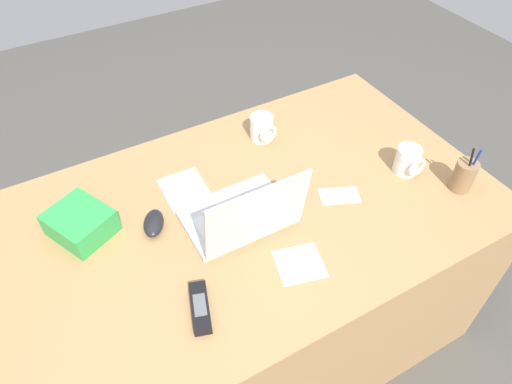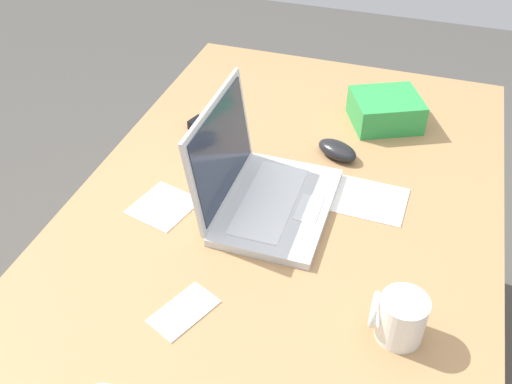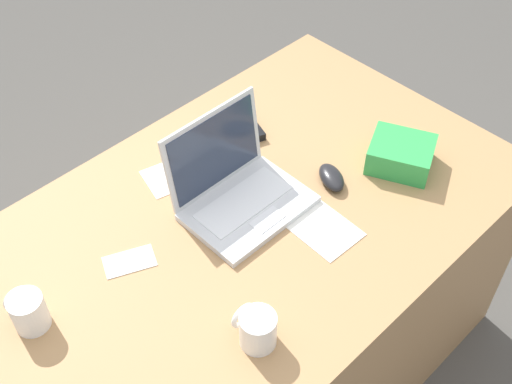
{
  "view_description": "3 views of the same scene",
  "coord_description": "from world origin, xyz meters",
  "views": [
    {
      "loc": [
        0.45,
        0.85,
        1.79
      ],
      "look_at": [
        -0.02,
        0.01,
        0.82
      ],
      "focal_mm": 32.52,
      "sensor_mm": 36.0,
      "label": 1
    },
    {
      "loc": [
        -0.87,
        -0.24,
        1.58
      ],
      "look_at": [
        0.01,
        0.05,
        0.81
      ],
      "focal_mm": 40.94,
      "sensor_mm": 36.0,
      "label": 2
    },
    {
      "loc": [
        -0.74,
        -0.83,
        2.02
      ],
      "look_at": [
        0.04,
        -0.03,
        0.85
      ],
      "focal_mm": 46.6,
      "sensor_mm": 36.0,
      "label": 3
    }
  ],
  "objects": [
    {
      "name": "desk",
      "position": [
        0.0,
        0.0,
        0.37
      ],
      "size": [
        1.53,
        0.92,
        0.75
      ],
      "primitive_type": "cube",
      "color": "#A87C4F",
      "rests_on": "ground"
    },
    {
      "name": "laptop",
      "position": [
        0.05,
        0.05,
        0.8
      ],
      "size": [
        0.31,
        0.26,
        0.24
      ],
      "color": "silver",
      "rests_on": "desk"
    },
    {
      "name": "computer_mouse",
      "position": [
        0.28,
        -0.07,
        0.77
      ],
      "size": [
        0.1,
        0.12,
        0.04
      ],
      "primitive_type": "ellipsoid",
      "rotation": [
        0.0,
        0.0,
        -0.45
      ],
      "color": "black",
      "rests_on": "desk"
    },
    {
      "name": "coffee_mug_tall",
      "position": [
        -0.2,
        -0.28,
        0.79
      ],
      "size": [
        0.08,
        0.09,
        0.09
      ],
      "color": "white",
      "rests_on": "desk"
    },
    {
      "name": "cordless_phone",
      "position": [
        0.28,
        0.25,
        0.76
      ],
      "size": [
        0.09,
        0.15,
        0.03
      ],
      "color": "black",
      "rests_on": "desk"
    },
    {
      "name": "snack_bag",
      "position": [
        0.47,
        -0.16,
        0.78
      ],
      "size": [
        0.2,
        0.21,
        0.08
      ],
      "primitive_type": "cube",
      "rotation": [
        0.0,
        0.0,
        0.45
      ],
      "color": "green",
      "rests_on": "desk"
    },
    {
      "name": "paper_note_near_laptop",
      "position": [
        -0.02,
        0.25,
        0.75
      ],
      "size": [
        0.15,
        0.15,
        0.0
      ],
      "primitive_type": "cube",
      "rotation": [
        0.0,
        0.0,
        -0.25
      ],
      "color": "white",
      "rests_on": "desk"
    },
    {
      "name": "paper_note_left",
      "position": [
        0.14,
        -0.17,
        0.75
      ],
      "size": [
        0.14,
        0.17,
        0.0
      ],
      "primitive_type": "cube",
      "rotation": [
        0.0,
        0.0,
        -0.04
      ],
      "color": "white",
      "rests_on": "desk"
    },
    {
      "name": "paper_note_right",
      "position": [
        -0.27,
        0.09,
        0.75
      ],
      "size": [
        0.14,
        0.11,
        0.0
      ],
      "primitive_type": "cube",
      "rotation": [
        0.0,
        0.0,
        -0.42
      ],
      "color": "white",
      "rests_on": "desk"
    }
  ]
}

